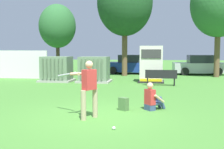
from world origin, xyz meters
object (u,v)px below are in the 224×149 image
Objects in this scene: transformer_mid_west at (94,70)px; seated_spectator at (152,99)px; parked_car_left_of_center at (200,66)px; sports_ball at (114,128)px; generator_enclosure at (151,64)px; park_bench at (161,76)px; batter at (88,86)px; transformer_west at (57,69)px; backpack at (124,104)px; parked_car_leftmost at (131,65)px.

transformer_mid_west is 2.18× the size of seated_spectator.
parked_car_left_of_center is at bearing 75.99° from seated_spectator.
generator_enclosure is at bearing 86.32° from sports_ball.
transformer_mid_west is at bearing 165.30° from park_bench.
transformer_mid_west is at bearing 101.73° from batter.
sports_ball is 0.09× the size of seated_spectator.
batter is (1.93, -9.28, 0.19)m from transformer_mid_west.
sports_ball is at bearing -93.68° from generator_enclosure.
transformer_west is 1.21× the size of batter.
generator_enclosure is 1.78m from park_bench.
transformer_mid_west reaches higher than backpack.
generator_enclosure is (3.58, 0.48, 0.35)m from transformer_mid_west.
parked_car_left_of_center reaches higher than park_bench.
batter reaches higher than transformer_west.
parked_car_left_of_center is (4.55, 14.65, 0.54)m from backpack.
backpack is at bearing -107.26° from parked_car_left_of_center.
sports_ball is at bearing -48.55° from batter.
parked_car_left_of_center is (7.40, 6.66, -0.04)m from transformer_mid_west.
generator_enclosure is 7.28m from parked_car_left_of_center.
parked_car_left_of_center is at bearing 75.11° from sports_ball.
parked_car_left_of_center is (5.70, 0.05, 0.00)m from parked_car_leftmost.
generator_enclosure is 8.55m from backpack.
seated_spectator is at bearing -81.67° from parked_car_leftmost.
parked_car_leftmost is (-1.18, 16.97, 0.71)m from sports_ball.
batter is (-1.65, -9.76, -0.16)m from generator_enclosure.
transformer_west is 1.00× the size of transformer_mid_west.
parked_car_left_of_center reaches higher than seated_spectator.
generator_enclosure is 8.28m from seated_spectator.
backpack is at bearing 54.25° from batter.
seated_spectator is at bearing -104.01° from parked_car_left_of_center.
batter is (-2.25, -8.19, 0.44)m from park_bench.
park_bench reaches higher than backpack.
transformer_mid_west is 1.21× the size of batter.
seated_spectator is 1.00m from backpack.
seated_spectator reaches higher than park_bench.
sports_ball is 2.78m from seated_spectator.
generator_enclosure is 0.53× the size of parked_car_left_of_center.
transformer_mid_west reaches higher than sports_ball.
parked_car_left_of_center is at bearing 71.03° from batter.
transformer_west and parked_car_left_of_center have the same top height.
parked_car_leftmost is at bearing 107.77° from park_bench.
transformer_mid_west reaches higher than park_bench.
generator_enclosure is 5.23× the size of backpack.
parked_car_left_of_center is (9.90, 6.67, -0.04)m from transformer_west.
backpack is 0.10× the size of parked_car_leftmost.
parked_car_leftmost reaches higher than sports_ball.
transformer_west is 2.49m from transformer_mid_west.
generator_enclosure reaches higher than transformer_mid_west.
park_bench is 1.04× the size of batter.
backpack is 14.65m from parked_car_leftmost.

